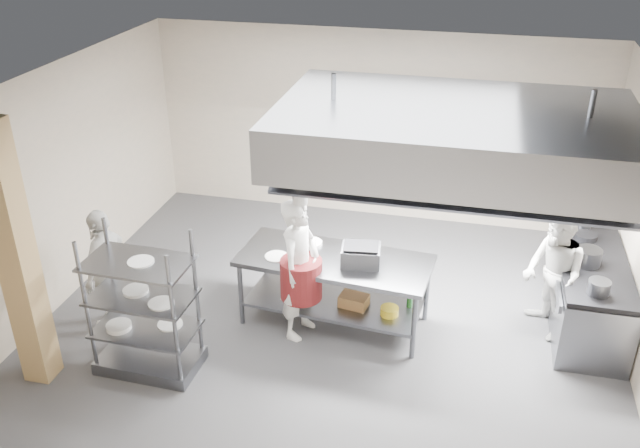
% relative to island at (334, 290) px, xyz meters
% --- Properties ---
extents(floor, '(7.00, 7.00, 0.00)m').
position_rel_island_xyz_m(floor, '(-0.05, 0.15, -0.46)').
color(floor, '#3B3B3D').
rests_on(floor, ground).
extents(ceiling, '(7.00, 7.00, 0.00)m').
position_rel_island_xyz_m(ceiling, '(-0.05, 0.15, 2.54)').
color(ceiling, silver).
rests_on(ceiling, wall_back).
extents(wall_back, '(7.00, 0.00, 7.00)m').
position_rel_island_xyz_m(wall_back, '(-0.05, 3.15, 1.04)').
color(wall_back, '#C1AF99').
rests_on(wall_back, ground).
extents(wall_left, '(0.00, 6.00, 6.00)m').
position_rel_island_xyz_m(wall_left, '(-3.55, 0.15, 1.04)').
color(wall_left, '#C1AF99').
rests_on(wall_left, ground).
extents(column, '(0.30, 0.30, 3.00)m').
position_rel_island_xyz_m(column, '(-2.95, -1.75, 1.04)').
color(column, tan).
rests_on(column, floor).
extents(exhaust_hood, '(4.00, 2.50, 0.60)m').
position_rel_island_xyz_m(exhaust_hood, '(1.25, 0.55, 1.94)').
color(exhaust_hood, gray).
rests_on(exhaust_hood, ceiling).
extents(hood_strip_a, '(1.60, 0.12, 0.04)m').
position_rel_island_xyz_m(hood_strip_a, '(0.35, 0.55, 1.62)').
color(hood_strip_a, white).
rests_on(hood_strip_a, exhaust_hood).
extents(hood_strip_b, '(1.60, 0.12, 0.04)m').
position_rel_island_xyz_m(hood_strip_b, '(2.15, 0.55, 1.62)').
color(hood_strip_b, white).
rests_on(hood_strip_b, exhaust_hood).
extents(wall_shelf, '(1.50, 0.28, 0.04)m').
position_rel_island_xyz_m(wall_shelf, '(1.75, 2.99, 1.04)').
color(wall_shelf, gray).
rests_on(wall_shelf, wall_back).
extents(island, '(2.39, 1.16, 0.91)m').
position_rel_island_xyz_m(island, '(0.00, 0.00, 0.00)').
color(island, gray).
rests_on(island, floor).
extents(island_worktop, '(2.39, 1.16, 0.06)m').
position_rel_island_xyz_m(island_worktop, '(0.00, 0.00, 0.42)').
color(island_worktop, gray).
rests_on(island_worktop, island).
extents(island_undershelf, '(2.19, 1.05, 0.04)m').
position_rel_island_xyz_m(island_undershelf, '(0.00, 0.00, -0.16)').
color(island_undershelf, gray).
rests_on(island_undershelf, island).
extents(pass_rack, '(1.14, 0.69, 1.69)m').
position_rel_island_xyz_m(pass_rack, '(-1.85, -1.34, 0.39)').
color(pass_rack, slate).
rests_on(pass_rack, floor).
extents(cooking_range, '(0.80, 2.00, 0.84)m').
position_rel_island_xyz_m(cooking_range, '(3.03, 0.65, -0.04)').
color(cooking_range, gray).
rests_on(cooking_range, floor).
extents(range_top, '(0.78, 1.96, 0.06)m').
position_rel_island_xyz_m(range_top, '(3.03, 0.65, 0.41)').
color(range_top, black).
rests_on(range_top, cooking_range).
extents(chef_head, '(0.56, 0.73, 1.77)m').
position_rel_island_xyz_m(chef_head, '(-0.35, -0.30, 0.43)').
color(chef_head, white).
rests_on(chef_head, floor).
extents(chef_line, '(0.88, 0.97, 1.64)m').
position_rel_island_xyz_m(chef_line, '(2.55, 0.39, 0.36)').
color(chef_line, white).
rests_on(chef_line, floor).
extents(chef_plating, '(0.41, 0.93, 1.57)m').
position_rel_island_xyz_m(chef_plating, '(-2.65, -0.67, 0.33)').
color(chef_plating, silver).
rests_on(chef_plating, floor).
extents(griddle, '(0.49, 0.40, 0.22)m').
position_rel_island_xyz_m(griddle, '(0.32, -0.05, 0.57)').
color(griddle, slate).
rests_on(griddle, island_worktop).
extents(wicker_basket, '(0.37, 0.29, 0.15)m').
position_rel_island_xyz_m(wicker_basket, '(0.26, -0.07, -0.06)').
color(wicker_basket, brown).
rests_on(wicker_basket, island_undershelf).
extents(stockpot, '(0.29, 0.29, 0.20)m').
position_rel_island_xyz_m(stockpot, '(2.93, 0.58, 0.55)').
color(stockpot, slate).
rests_on(stockpot, range_top).
extents(plate_stack, '(0.28, 0.28, 0.05)m').
position_rel_island_xyz_m(plate_stack, '(-1.85, -1.34, 0.09)').
color(plate_stack, white).
rests_on(plate_stack, pass_rack).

